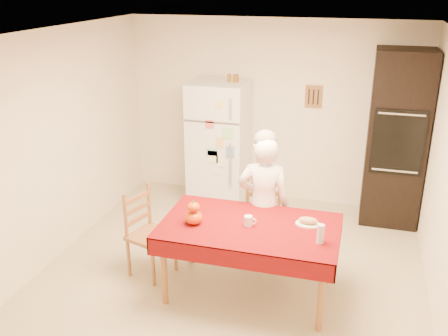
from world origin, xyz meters
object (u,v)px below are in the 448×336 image
at_px(chair_left, 146,229).
at_px(seated_woman, 263,204).
at_px(pumpkin_lower, 194,217).
at_px(bread_plate, 308,224).
at_px(chair_far, 264,215).
at_px(oven_cabinet, 396,139).
at_px(coffee_mug, 248,221).
at_px(dining_table, 250,231).
at_px(wine_glass, 321,234).
at_px(refrigerator, 219,144).

distance_m(chair_left, seated_woman, 1.26).
bearing_deg(pumpkin_lower, bread_plate, 14.09).
bearing_deg(chair_far, oven_cabinet, 27.29).
bearing_deg(bread_plate, chair_left, -177.93).
bearing_deg(coffee_mug, dining_table, 53.38).
height_order(wine_glass, bread_plate, wine_glass).
relative_size(oven_cabinet, dining_table, 1.29).
distance_m(refrigerator, oven_cabinet, 2.29).
distance_m(dining_table, wine_glass, 0.71).
distance_m(chair_left, wine_glass, 1.86).
height_order(oven_cabinet, chair_left, oven_cabinet).
height_order(dining_table, wine_glass, wine_glass).
distance_m(refrigerator, coffee_mug, 2.25).
bearing_deg(bread_plate, wine_glass, -64.94).
distance_m(chair_far, seated_woman, 0.34).
relative_size(refrigerator, chair_far, 1.79).
xyz_separation_m(seated_woman, pumpkin_lower, (-0.55, -0.63, 0.08)).
bearing_deg(wine_glass, coffee_mug, 168.41).
bearing_deg(dining_table, refrigerator, 113.83).
bearing_deg(refrigerator, pumpkin_lower, -80.04).
height_order(seated_woman, pumpkin_lower, seated_woman).
height_order(refrigerator, bread_plate, refrigerator).
distance_m(chair_left, pumpkin_lower, 0.71).
bearing_deg(pumpkin_lower, coffee_mug, 11.08).
bearing_deg(chair_left, pumpkin_lower, -91.18).
relative_size(chair_left, wine_glass, 5.40).
bearing_deg(chair_far, bread_plate, -64.73).
relative_size(refrigerator, wine_glass, 9.66).
bearing_deg(oven_cabinet, refrigerator, -178.82).
height_order(seated_woman, bread_plate, seated_woman).
distance_m(oven_cabinet, bread_plate, 2.15).
xyz_separation_m(oven_cabinet, wine_glass, (-0.70, -2.25, -0.25)).
height_order(refrigerator, wine_glass, refrigerator).
relative_size(oven_cabinet, wine_glass, 12.50).
bearing_deg(chair_far, coffee_mug, -107.37).
xyz_separation_m(oven_cabinet, chair_far, (-1.38, -1.35, -0.59)).
distance_m(chair_far, wine_glass, 1.18).
height_order(chair_far, chair_left, same).
distance_m(chair_far, pumpkin_lower, 1.05).
bearing_deg(pumpkin_lower, dining_table, 12.50).
xyz_separation_m(seated_woman, bread_plate, (0.51, -0.37, 0.02)).
relative_size(seated_woman, coffee_mug, 15.02).
xyz_separation_m(refrigerator, seated_woman, (0.93, -1.53, -0.10)).
bearing_deg(wine_glass, chair_left, 172.22).
bearing_deg(chair_left, bread_plate, -70.31).
distance_m(seated_woman, wine_glass, 0.94).
xyz_separation_m(chair_far, bread_plate, (0.54, -0.60, 0.26)).
distance_m(chair_left, coffee_mug, 1.16).
relative_size(chair_far, coffee_mug, 9.50).
bearing_deg(wine_glass, dining_table, 166.94).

